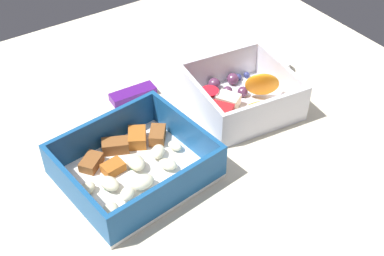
% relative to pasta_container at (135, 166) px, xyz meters
% --- Properties ---
extents(table_surface, '(0.80, 0.80, 0.02)m').
position_rel_pasta_container_xyz_m(table_surface, '(0.11, 0.02, -0.03)').
color(table_surface, beige).
rests_on(table_surface, ground).
extents(pasta_container, '(0.19, 0.17, 0.05)m').
position_rel_pasta_container_xyz_m(pasta_container, '(0.00, 0.00, 0.00)').
color(pasta_container, white).
rests_on(pasta_container, table_surface).
extents(fruit_bowl, '(0.16, 0.15, 0.06)m').
position_rel_pasta_container_xyz_m(fruit_bowl, '(0.20, 0.04, 0.00)').
color(fruit_bowl, white).
rests_on(fruit_bowl, table_surface).
extents(candy_bar, '(0.07, 0.03, 0.01)m').
position_rel_pasta_container_xyz_m(candy_bar, '(0.08, 0.15, -0.01)').
color(candy_bar, '#51197A').
rests_on(candy_bar, table_surface).
extents(paper_cup_liner, '(0.04, 0.04, 0.02)m').
position_rel_pasta_container_xyz_m(paper_cup_liner, '(0.31, 0.08, -0.01)').
color(paper_cup_liner, white).
rests_on(paper_cup_liner, table_surface).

